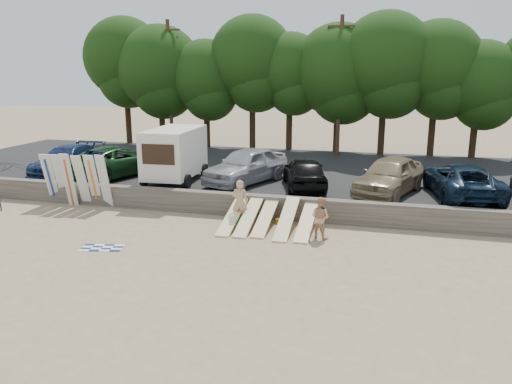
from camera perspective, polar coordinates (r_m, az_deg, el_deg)
ground at (r=19.33m, az=-1.82°, el=-5.35°), size 120.00×120.00×0.00m
seawall at (r=21.94m, az=0.43°, el=-1.62°), size 44.00×0.50×1.00m
parking_lot at (r=29.09m, az=4.15°, el=1.92°), size 44.00×14.50×0.70m
treeline at (r=35.51m, az=4.64°, el=14.13°), size 33.60×6.72×9.52m
utility_poles at (r=33.64m, az=9.55°, el=12.11°), size 25.80×0.26×9.00m
box_trailer at (r=25.88m, az=-9.28°, el=4.52°), size 2.65×4.42×2.73m
car_0 at (r=29.61m, az=-20.78°, el=3.46°), size 2.19×5.28×1.53m
car_1 at (r=28.16m, az=-15.59°, el=3.45°), size 4.30×6.37×1.62m
car_2 at (r=25.36m, az=-1.13°, el=3.05°), size 3.89×5.67×1.79m
car_3 at (r=24.30m, az=5.58°, el=2.23°), size 3.05×4.91×1.56m
car_4 at (r=23.90m, az=14.98°, el=1.83°), size 3.62×5.48×1.73m
car_5 at (r=24.37m, az=22.45°, el=1.23°), size 3.37×5.86×1.54m
surfboard_upright_0 at (r=25.87m, az=-22.46°, el=1.42°), size 0.63×0.89×2.50m
surfboard_upright_1 at (r=25.63m, az=-21.39°, el=1.41°), size 0.58×0.89×2.50m
surfboard_upright_2 at (r=25.06m, az=-20.61°, el=1.30°), size 0.50×0.52×2.57m
surfboard_upright_3 at (r=24.80m, az=-19.30°, el=1.22°), size 0.51×0.77×2.52m
surfboard_upright_4 at (r=24.59m, az=-18.11°, el=1.23°), size 0.51×0.69×2.54m
surfboard_upright_5 at (r=24.24m, az=-16.95°, el=1.17°), size 0.56×0.61×2.56m
surfboard_low_0 at (r=20.65m, az=-2.69°, el=-2.77°), size 0.56×2.90×0.90m
surfboard_low_1 at (r=20.49m, az=-0.82°, el=-2.80°), size 0.56×2.88×0.96m
surfboard_low_2 at (r=20.46m, az=1.11°, el=-2.84°), size 0.56×2.89×0.95m
surfboard_low_3 at (r=20.03m, az=3.54°, el=-3.04°), size 0.56×2.84×1.09m
surfboard_low_4 at (r=20.03m, az=5.80°, el=-3.34°), size 0.56×2.90×0.92m
beachgoer_a at (r=20.87m, az=-1.85°, el=-1.17°), size 0.70×0.47×1.89m
beachgoer_b at (r=19.34m, az=7.35°, el=-2.91°), size 0.98×0.90×1.63m
cooler at (r=21.19m, az=-2.23°, el=-3.14°), size 0.41×0.34×0.32m
gear_bag at (r=21.12m, az=2.75°, el=-3.35°), size 0.36×0.33×0.22m
beach_towel at (r=19.20m, az=-17.20°, el=-6.11°), size 1.79×1.79×0.00m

